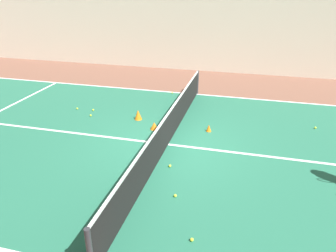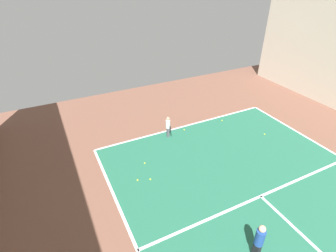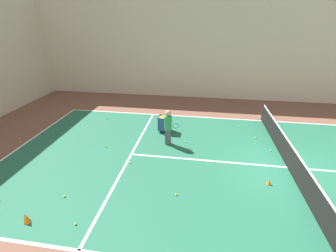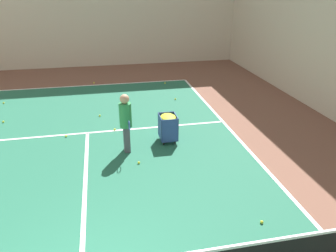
{
  "view_description": "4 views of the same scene",
  "coord_description": "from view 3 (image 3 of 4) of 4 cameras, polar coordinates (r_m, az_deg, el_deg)",
  "views": [
    {
      "loc": [
        8.3,
        2.18,
        4.46
      ],
      "look_at": [
        0.0,
        0.0,
        0.6
      ],
      "focal_mm": 35.0,
      "sensor_mm": 36.0,
      "label": 1
    },
    {
      "loc": [
        6.03,
        -2.13,
        7.11
      ],
      "look_at": [
        1.26,
        -11.72,
        0.59
      ],
      "focal_mm": 28.0,
      "sensor_mm": 36.0,
      "label": 2
    },
    {
      "loc": [
        -8.3,
        3.76,
        5.59
      ],
      "look_at": [
        1.19,
        5.19,
        0.97
      ],
      "focal_mm": 24.0,
      "sensor_mm": 36.0,
      "label": 3
    },
    {
      "loc": [
        0.65,
        -3.5,
        4.67
      ],
      "look_at": [
        2.51,
        5.57,
        0.53
      ],
      "focal_mm": 35.0,
      "sensor_mm": 36.0,
      "label": 4
    }
  ],
  "objects": [
    {
      "name": "tennis_ball_10",
      "position": [
        11.15,
        -8.09,
        -4.47
      ],
      "size": [
        0.07,
        0.07,
        0.07
      ],
      "primitive_type": "sphere",
      "color": "yellow",
      "rests_on": "ground"
    },
    {
      "name": "tennis_ball_0",
      "position": [
        12.43,
        21.34,
        -2.76
      ],
      "size": [
        0.07,
        0.07,
        0.07
      ],
      "primitive_type": "sphere",
      "color": "yellow",
      "rests_on": "ground"
    },
    {
      "name": "tennis_ball_13",
      "position": [
        11.21,
        -15.46,
        -5.05
      ],
      "size": [
        0.07,
        0.07,
        0.07
      ],
      "primitive_type": "sphere",
      "color": "yellow",
      "rests_on": "ground"
    },
    {
      "name": "tennis_ball_5",
      "position": [
        7.83,
        -22.44,
        -22.01
      ],
      "size": [
        0.07,
        0.07,
        0.07
      ],
      "primitive_type": "sphere",
      "color": "yellow",
      "rests_on": "ground"
    },
    {
      "name": "training_cone_0",
      "position": [
        8.44,
        -32.36,
        -19.15
      ],
      "size": [
        0.21,
        0.21,
        0.34
      ],
      "primitive_type": "cone",
      "color": "orange",
      "rests_on": "ground"
    },
    {
      "name": "tennis_ball_27",
      "position": [
        14.27,
        -15.2,
        1.82
      ],
      "size": [
        0.07,
        0.07,
        0.07
      ],
      "primitive_type": "sphere",
      "color": "yellow",
      "rests_on": "ground"
    },
    {
      "name": "training_cone_3",
      "position": [
        10.21,
        33.47,
        -11.62
      ],
      "size": [
        0.27,
        0.27,
        0.24
      ],
      "primitive_type": "cone",
      "color": "orange",
      "rests_on": "ground"
    },
    {
      "name": "tennis_ball_8",
      "position": [
        8.89,
        -24.82,
        -15.86
      ],
      "size": [
        0.07,
        0.07,
        0.07
      ],
      "primitive_type": "sphere",
      "color": "yellow",
      "rests_on": "ground"
    },
    {
      "name": "training_cone_1",
      "position": [
        9.36,
        24.3,
        -12.81
      ],
      "size": [
        0.17,
        0.17,
        0.22
      ],
      "primitive_type": "cone",
      "color": "orange",
      "rests_on": "ground"
    },
    {
      "name": "hall_enclosure_right",
      "position": [
        17.59,
        21.98,
        17.95
      ],
      "size": [
        0.15,
        32.55,
        7.51
      ],
      "color": "beige",
      "rests_on": "ground"
    },
    {
      "name": "tennis_ball_9",
      "position": [
        9.83,
        -9.51,
        -9.11
      ],
      "size": [
        0.07,
        0.07,
        0.07
      ],
      "primitive_type": "sphere",
      "color": "yellow",
      "rests_on": "ground"
    },
    {
      "name": "coach_at_net",
      "position": [
        10.64,
        0.03,
        0.2
      ],
      "size": [
        0.37,
        0.68,
        1.77
      ],
      "rotation": [
        0.0,
        0.0,
        -1.52
      ],
      "color": "#4C4C56",
      "rests_on": "ground"
    },
    {
      "name": "tennis_net",
      "position": [
        10.43,
        28.59,
        -6.92
      ],
      "size": [
        9.82,
        0.1,
        1.0
      ],
      "color": "#2D2D33",
      "rests_on": "ground"
    },
    {
      "name": "line_baseline_far",
      "position": [
        13.08,
        -32.93,
        -4.09
      ],
      "size": [
        9.52,
        0.1,
        0.0
      ],
      "primitive_type": "cube",
      "color": "white",
      "rests_on": "ground"
    },
    {
      "name": "line_service_far",
      "position": [
        10.43,
        -9.3,
        -7.09
      ],
      "size": [
        9.52,
        0.1,
        0.0
      ],
      "primitive_type": "cube",
      "color": "white",
      "rests_on": "ground"
    },
    {
      "name": "line_sideline_right",
      "position": [
        14.69,
        22.67,
        1.24
      ],
      "size": [
        0.1,
        24.36,
        0.0
      ],
      "primitive_type": "cube",
      "color": "white",
      "rests_on": "ground"
    },
    {
      "name": "line_centre_service",
      "position": [
        10.69,
        28.01,
        -9.25
      ],
      "size": [
        0.1,
        13.4,
        0.0
      ],
      "primitive_type": "cube",
      "color": "white",
      "rests_on": "ground"
    },
    {
      "name": "ball_cart",
      "position": [
        12.03,
        -0.87,
        1.33
      ],
      "size": [
        0.52,
        0.64,
        0.9
      ],
      "color": "#2D478C",
      "rests_on": "ground"
    },
    {
      "name": "ground_plane",
      "position": [
        10.69,
        28.01,
        -9.28
      ],
      "size": [
        36.25,
        36.25,
        0.0
      ],
      "primitive_type": "plane",
      "color": "brown"
    },
    {
      "name": "tennis_ball_3",
      "position": [
        13.4,
        17.79,
        -0.13
      ],
      "size": [
        0.07,
        0.07,
        0.07
      ],
      "primitive_type": "sphere",
      "color": "yellow",
      "rests_on": "ground"
    },
    {
      "name": "tennis_ball_2",
      "position": [
        13.39,
        -33.39,
        -3.41
      ],
      "size": [
        0.07,
        0.07,
        0.07
      ],
      "primitive_type": "sphere",
      "color": "yellow",
      "rests_on": "ground"
    },
    {
      "name": "tennis_ball_21",
      "position": [
        11.53,
        24.56,
        -5.7
      ],
      "size": [
        0.07,
        0.07,
        0.07
      ],
      "primitive_type": "sphere",
      "color": "yellow",
      "rests_on": "ground"
    },
    {
      "name": "court_playing_area",
      "position": [
        10.69,
        28.01,
        -9.27
      ],
      "size": [
        9.52,
        24.36,
        0.0
      ],
      "color": "#23664C",
      "rests_on": "ground"
    },
    {
      "name": "tennis_ball_18",
      "position": [
        15.37,
        -23.36,
        2.3
      ],
      "size": [
        0.07,
        0.07,
        0.07
      ],
      "primitive_type": "sphere",
      "color": "yellow",
      "rests_on": "ground"
    },
    {
      "name": "tennis_ball_6",
      "position": [
        11.23,
        4.36,
        -4.05
      ],
      "size": [
        0.07,
        0.07,
        0.07
      ],
      "primitive_type": "sphere",
      "color": "yellow",
      "rests_on": "ground"
    },
    {
      "name": "tennis_ball_1",
      "position": [
        8.2,
        2.11,
        -16.97
      ],
      "size": [
        0.07,
        0.07,
        0.07
      ],
      "primitive_type": "sphere",
      "color": "yellow",
      "rests_on": "ground"
    }
  ]
}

